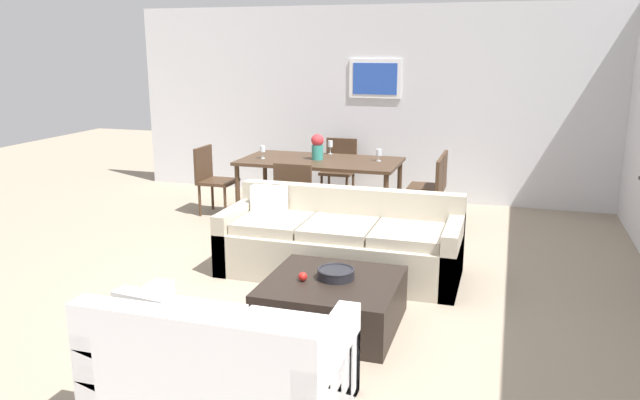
{
  "coord_description": "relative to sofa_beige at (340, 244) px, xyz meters",
  "views": [
    {
      "loc": [
        1.6,
        -5.16,
        2.14
      ],
      "look_at": [
        -0.06,
        0.2,
        0.75
      ],
      "focal_mm": 34.88,
      "sensor_mm": 36.0,
      "label": 1
    }
  ],
  "objects": [
    {
      "name": "dining_chair_left_near",
      "position": [
        -2.19,
        1.65,
        0.21
      ],
      "size": [
        0.44,
        0.44,
        0.88
      ],
      "color": "#422D1E",
      "rests_on": "ground"
    },
    {
      "name": "ground_plane",
      "position": [
        -0.1,
        -0.34,
        -0.29
      ],
      "size": [
        18.0,
        18.0,
        0.0
      ],
      "primitive_type": "plane",
      "color": "gray"
    },
    {
      "name": "dining_chair_right_far",
      "position": [
        0.63,
        2.12,
        0.21
      ],
      "size": [
        0.44,
        0.44,
        0.88
      ],
      "color": "#422D1E",
      "rests_on": "ground"
    },
    {
      "name": "apple_on_coffee_table",
      "position": [
        0.04,
        -1.23,
        0.12
      ],
      "size": [
        0.07,
        0.07,
        0.07
      ],
      "primitive_type": "sphere",
      "color": "red",
      "rests_on": "coffee_table"
    },
    {
      "name": "wine_glass_right_far",
      "position": [
        -0.06,
        2.01,
        0.56
      ],
      "size": [
        0.07,
        0.07,
        0.15
      ],
      "color": "silver",
      "rests_on": "dining_table"
    },
    {
      "name": "dining_chair_right_near",
      "position": [
        0.63,
        1.65,
        0.21
      ],
      "size": [
        0.44,
        0.44,
        0.88
      ],
      "color": "#422D1E",
      "rests_on": "ground"
    },
    {
      "name": "dining_chair_foot",
      "position": [
        -0.78,
        0.96,
        0.21
      ],
      "size": [
        0.44,
        0.44,
        0.88
      ],
      "color": "#422D1E",
      "rests_on": "ground"
    },
    {
      "name": "coffee_table",
      "position": [
        0.25,
        -1.15,
        -0.1
      ],
      "size": [
        1.02,
        0.99,
        0.38
      ],
      "color": "black",
      "rests_on": "ground"
    },
    {
      "name": "loveseat_white",
      "position": [
        -0.04,
        -2.49,
        0.0
      ],
      "size": [
        1.44,
        0.9,
        0.78
      ],
      "color": "white",
      "rests_on": "ground"
    },
    {
      "name": "dining_table",
      "position": [
        -0.78,
        1.89,
        0.4
      ],
      "size": [
        2.0,
        1.03,
        0.75
      ],
      "color": "#422D1E",
      "rests_on": "ground"
    },
    {
      "name": "wine_glass_left_near",
      "position": [
        -1.51,
        1.76,
        0.57
      ],
      "size": [
        0.07,
        0.07,
        0.16
      ],
      "color": "silver",
      "rests_on": "dining_table"
    },
    {
      "name": "decorative_bowl",
      "position": [
        0.27,
        -1.11,
        0.13
      ],
      "size": [
        0.29,
        0.29,
        0.08
      ],
      "color": "black",
      "rests_on": "coffee_table"
    },
    {
      "name": "dining_chair_head",
      "position": [
        -0.78,
        2.81,
        0.21
      ],
      "size": [
        0.44,
        0.44,
        0.88
      ],
      "color": "#422D1E",
      "rests_on": "ground"
    },
    {
      "name": "sofa_beige",
      "position": [
        0.0,
        0.0,
        0.0
      ],
      "size": [
        2.26,
        0.9,
        0.78
      ],
      "color": "#B2A893",
      "rests_on": "ground"
    },
    {
      "name": "centerpiece_vase",
      "position": [
        -0.82,
        1.89,
        0.63
      ],
      "size": [
        0.16,
        0.16,
        0.33
      ],
      "color": "teal",
      "rests_on": "dining_table"
    },
    {
      "name": "wine_glass_head",
      "position": [
        -0.78,
        2.34,
        0.59
      ],
      "size": [
        0.06,
        0.06,
        0.18
      ],
      "color": "silver",
      "rests_on": "dining_table"
    },
    {
      "name": "back_wall_unit",
      "position": [
        0.19,
        3.19,
        1.06
      ],
      "size": [
        8.4,
        0.09,
        2.7
      ],
      "color": "silver",
      "rests_on": "ground"
    }
  ]
}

